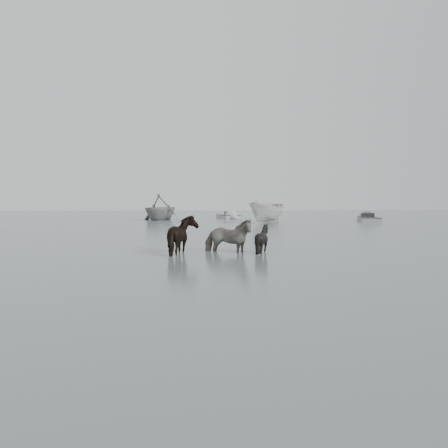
# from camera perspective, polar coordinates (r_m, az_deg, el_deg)

# --- Properties ---
(ground) EXTENTS (140.00, 140.00, 0.00)m
(ground) POSITION_cam_1_polar(r_m,az_deg,el_deg) (15.88, 2.21, -3.59)
(ground) COLOR #546460
(ground) RESTS_ON ground
(pony_pinto) EXTENTS (1.99, 1.39, 1.53)m
(pony_pinto) POSITION_cam_1_polar(r_m,az_deg,el_deg) (15.63, 0.52, -0.88)
(pony_pinto) COLOR black
(pony_pinto) RESTS_ON ground
(pony_dark) EXTENTS (1.59, 1.78, 1.58)m
(pony_dark) POSITION_cam_1_polar(r_m,az_deg,el_deg) (15.23, -5.24, -0.89)
(pony_dark) COLOR black
(pony_dark) RESTS_ON ground
(pony_black) EXTENTS (1.43, 1.37, 1.24)m
(pony_black) POSITION_cam_1_polar(r_m,az_deg,el_deg) (15.48, 5.02, -1.47)
(pony_black) COLOR black
(pony_black) RESTS_ON ground
(rowboat_trail) EXTENTS (6.32, 6.54, 2.64)m
(rowboat_trail) POSITION_cam_1_polar(r_m,az_deg,el_deg) (42.49, -8.24, 2.29)
(rowboat_trail) COLOR gray
(rowboat_trail) RESTS_ON ground
(boat_small) EXTENTS (4.56, 5.11, 1.93)m
(boat_small) POSITION_cam_1_polar(r_m,az_deg,el_deg) (36.73, 5.69, 1.65)
(boat_small) COLOR silver
(boat_small) RESTS_ON ground
(skiff_port) EXTENTS (3.00, 5.56, 0.75)m
(skiff_port) POSITION_cam_1_polar(r_m,az_deg,el_deg) (41.42, 18.39, 0.84)
(skiff_port) COLOR gray
(skiff_port) RESTS_ON ground
(skiff_mid) EXTENTS (2.58, 5.06, 0.75)m
(skiff_mid) POSITION_cam_1_polar(r_m,az_deg,el_deg) (46.21, 0.55, 1.20)
(skiff_mid) COLOR #A5A8A6
(skiff_mid) RESTS_ON ground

